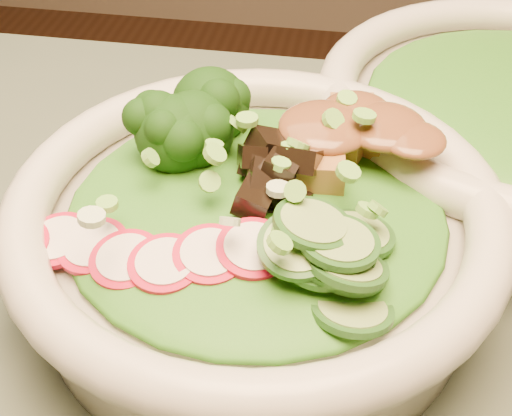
# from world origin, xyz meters

# --- Properties ---
(salad_bowl) EXTENTS (0.28, 0.28, 0.08)m
(salad_bowl) POSITION_xyz_m (-0.23, 0.11, 0.79)
(salad_bowl) COLOR beige
(salad_bowl) RESTS_ON dining_table
(lettuce_bed) EXTENTS (0.21, 0.21, 0.03)m
(lettuce_bed) POSITION_xyz_m (-0.23, 0.11, 0.81)
(lettuce_bed) COLOR #175A13
(lettuce_bed) RESTS_ON salad_bowl
(broccoli_florets) EXTENTS (0.10, 0.10, 0.05)m
(broccoli_florets) POSITION_xyz_m (-0.28, 0.15, 0.83)
(broccoli_florets) COLOR black
(broccoli_florets) RESTS_ON salad_bowl
(radish_slices) EXTENTS (0.12, 0.08, 0.02)m
(radish_slices) POSITION_xyz_m (-0.28, 0.06, 0.82)
(radish_slices) COLOR #B60E2B
(radish_slices) RESTS_ON salad_bowl
(cucumber_slices) EXTENTS (0.09, 0.09, 0.04)m
(cucumber_slices) POSITION_xyz_m (-0.18, 0.06, 0.82)
(cucumber_slices) COLOR #8FB866
(cucumber_slices) RESTS_ON salad_bowl
(mushroom_heap) EXTENTS (0.09, 0.09, 0.04)m
(mushroom_heap) POSITION_xyz_m (-0.22, 0.12, 0.83)
(mushroom_heap) COLOR black
(mushroom_heap) RESTS_ON salad_bowl
(tofu_cubes) EXTENTS (0.11, 0.09, 0.04)m
(tofu_cubes) POSITION_xyz_m (-0.18, 0.16, 0.82)
(tofu_cubes) COLOR #A36636
(tofu_cubes) RESTS_ON salad_bowl
(peanut_sauce) EXTENTS (0.07, 0.06, 0.02)m
(peanut_sauce) POSITION_xyz_m (-0.18, 0.16, 0.84)
(peanut_sauce) COLOR brown
(peanut_sauce) RESTS_ON tofu_cubes
(scallion_garnish) EXTENTS (0.20, 0.20, 0.03)m
(scallion_garnish) POSITION_xyz_m (-0.23, 0.11, 0.84)
(scallion_garnish) COLOR #74C044
(scallion_garnish) RESTS_ON salad_bowl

